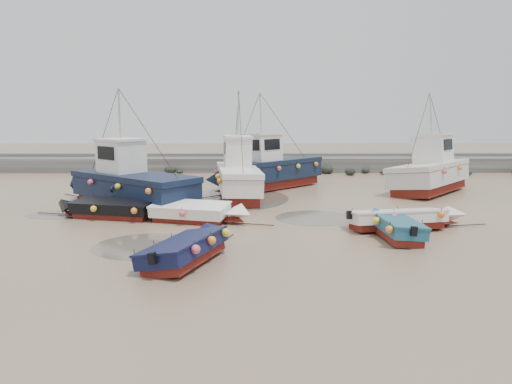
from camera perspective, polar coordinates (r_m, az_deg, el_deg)
ground at (r=20.80m, az=-4.76°, el=-4.91°), size 120.00×120.00×0.00m
seawall at (r=42.37m, az=-2.57°, el=3.18°), size 60.00×4.92×1.50m
puddle_a at (r=19.52m, az=-12.30°, el=-6.02°), size 4.16×4.16×0.01m
puddle_b at (r=24.15m, az=6.71°, el=-2.95°), size 3.77×3.77×0.01m
puddle_c at (r=26.45m, az=-20.97°, el=-2.44°), size 3.92×3.92×0.01m
puddle_d at (r=29.44m, az=-2.34°, el=-0.70°), size 6.26×6.26×0.01m
dinghy_1 at (r=17.26m, az=-7.40°, el=-6.03°), size 3.19×5.88×1.43m
dinghy_2 at (r=20.94m, az=15.52°, el=-3.53°), size 1.91×5.21×1.43m
dinghy_3 at (r=22.55m, az=16.61°, el=-2.75°), size 6.49×2.48×1.43m
dinghy_4 at (r=25.06m, az=-16.69°, el=-1.58°), size 6.20×2.75×1.43m
dinghy_5 at (r=23.20m, az=-6.65°, el=-2.07°), size 5.78×2.85×1.43m
cabin_boat_0 at (r=27.32m, az=-14.55°, el=1.03°), size 9.11×7.91×6.22m
cabin_boat_1 at (r=29.45m, az=-2.19°, el=1.98°), size 3.06×9.58×6.22m
cabin_boat_2 at (r=32.78m, az=1.33°, el=2.67°), size 8.35×8.15×6.22m
cabin_boat_3 at (r=33.53m, az=19.73°, el=2.31°), size 7.51×8.28×6.22m
person at (r=26.32m, az=-15.63°, el=-2.23°), size 0.77×0.72×1.76m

